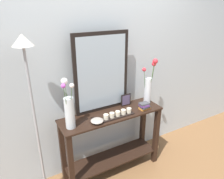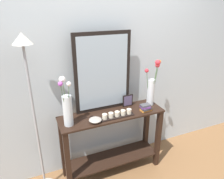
{
  "view_description": "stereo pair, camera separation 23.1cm",
  "coord_description": "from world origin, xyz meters",
  "px_view_note": "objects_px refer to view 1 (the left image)",
  "views": [
    {
      "loc": [
        -1.05,
        -1.86,
        2.0
      ],
      "look_at": [
        0.0,
        0.0,
        1.12
      ],
      "focal_mm": 33.88,
      "sensor_mm": 36.0,
      "label": 1
    },
    {
      "loc": [
        -0.84,
        -1.96,
        2.0
      ],
      "look_at": [
        0.0,
        0.0,
        1.12
      ],
      "focal_mm": 33.88,
      "sensor_mm": 36.0,
      "label": 2
    }
  ],
  "objects_px": {
    "vase_right": "(149,86)",
    "tall_vase_left": "(69,110)",
    "decorative_bowl": "(97,121)",
    "floor_lamp": "(32,98)",
    "book_stack": "(144,106)",
    "picture_frame_small": "(126,100)",
    "console_table": "(112,138)",
    "mirror_leaning": "(102,73)",
    "candle_tray": "(118,114)"
  },
  "relations": [
    {
      "from": "console_table",
      "to": "tall_vase_left",
      "type": "xyz_separation_m",
      "value": [
        -0.51,
        -0.05,
        0.54
      ]
    },
    {
      "from": "console_table",
      "to": "book_stack",
      "type": "xyz_separation_m",
      "value": [
        0.39,
        -0.1,
        0.38
      ]
    },
    {
      "from": "picture_frame_small",
      "to": "tall_vase_left",
      "type": "bearing_deg",
      "value": -169.16
    },
    {
      "from": "floor_lamp",
      "to": "vase_right",
      "type": "bearing_deg",
      "value": -0.49
    },
    {
      "from": "mirror_leaning",
      "to": "candle_tray",
      "type": "bearing_deg",
      "value": -73.85
    },
    {
      "from": "decorative_bowl",
      "to": "floor_lamp",
      "type": "height_order",
      "value": "floor_lamp"
    },
    {
      "from": "vase_right",
      "to": "decorative_bowl",
      "type": "height_order",
      "value": "vase_right"
    },
    {
      "from": "mirror_leaning",
      "to": "book_stack",
      "type": "distance_m",
      "value": 0.65
    },
    {
      "from": "tall_vase_left",
      "to": "candle_tray",
      "type": "xyz_separation_m",
      "value": [
        0.53,
        -0.05,
        -0.18
      ]
    },
    {
      "from": "candle_tray",
      "to": "console_table",
      "type": "bearing_deg",
      "value": 103.49
    },
    {
      "from": "tall_vase_left",
      "to": "book_stack",
      "type": "relative_size",
      "value": 3.9
    },
    {
      "from": "floor_lamp",
      "to": "picture_frame_small",
      "type": "bearing_deg",
      "value": 3.15
    },
    {
      "from": "candle_tray",
      "to": "picture_frame_small",
      "type": "height_order",
      "value": "picture_frame_small"
    },
    {
      "from": "decorative_bowl",
      "to": "book_stack",
      "type": "distance_m",
      "value": 0.63
    },
    {
      "from": "mirror_leaning",
      "to": "book_stack",
      "type": "height_order",
      "value": "mirror_leaning"
    },
    {
      "from": "decorative_bowl",
      "to": "mirror_leaning",
      "type": "bearing_deg",
      "value": 52.42
    },
    {
      "from": "book_stack",
      "to": "picture_frame_small",
      "type": "bearing_deg",
      "value": 125.22
    },
    {
      "from": "console_table",
      "to": "decorative_bowl",
      "type": "xyz_separation_m",
      "value": [
        -0.24,
        -0.1,
        0.36
      ]
    },
    {
      "from": "decorative_bowl",
      "to": "book_stack",
      "type": "xyz_separation_m",
      "value": [
        0.63,
        0.0,
        0.02
      ]
    },
    {
      "from": "decorative_bowl",
      "to": "book_stack",
      "type": "relative_size",
      "value": 0.98
    },
    {
      "from": "floor_lamp",
      "to": "mirror_leaning",
      "type": "bearing_deg",
      "value": 7.85
    },
    {
      "from": "vase_right",
      "to": "book_stack",
      "type": "distance_m",
      "value": 0.27
    },
    {
      "from": "tall_vase_left",
      "to": "vase_right",
      "type": "xyz_separation_m",
      "value": [
        1.04,
        0.07,
        0.03
      ]
    },
    {
      "from": "book_stack",
      "to": "vase_right",
      "type": "bearing_deg",
      "value": 40.51
    },
    {
      "from": "picture_frame_small",
      "to": "floor_lamp",
      "type": "distance_m",
      "value": 1.12
    },
    {
      "from": "picture_frame_small",
      "to": "console_table",
      "type": "bearing_deg",
      "value": -158.53
    },
    {
      "from": "picture_frame_small",
      "to": "book_stack",
      "type": "bearing_deg",
      "value": -54.78
    },
    {
      "from": "decorative_bowl",
      "to": "floor_lamp",
      "type": "relative_size",
      "value": 0.08
    },
    {
      "from": "picture_frame_small",
      "to": "book_stack",
      "type": "xyz_separation_m",
      "value": [
        0.14,
        -0.19,
        -0.03
      ]
    },
    {
      "from": "vase_right",
      "to": "tall_vase_left",
      "type": "bearing_deg",
      "value": -175.89
    },
    {
      "from": "console_table",
      "to": "book_stack",
      "type": "bearing_deg",
      "value": -13.86
    },
    {
      "from": "candle_tray",
      "to": "decorative_bowl",
      "type": "bearing_deg",
      "value": -178.52
    },
    {
      "from": "mirror_leaning",
      "to": "floor_lamp",
      "type": "height_order",
      "value": "floor_lamp"
    },
    {
      "from": "mirror_leaning",
      "to": "floor_lamp",
      "type": "xyz_separation_m",
      "value": [
        -0.78,
        -0.11,
        -0.08
      ]
    },
    {
      "from": "mirror_leaning",
      "to": "candle_tray",
      "type": "distance_m",
      "value": 0.49
    },
    {
      "from": "decorative_bowl",
      "to": "console_table",
      "type": "bearing_deg",
      "value": 22.72
    },
    {
      "from": "console_table",
      "to": "tall_vase_left",
      "type": "relative_size",
      "value": 2.25
    },
    {
      "from": "candle_tray",
      "to": "book_stack",
      "type": "xyz_separation_m",
      "value": [
        0.37,
        -0.0,
        0.01
      ]
    },
    {
      "from": "console_table",
      "to": "picture_frame_small",
      "type": "relative_size",
      "value": 8.2
    },
    {
      "from": "console_table",
      "to": "mirror_leaning",
      "type": "relative_size",
      "value": 1.35
    },
    {
      "from": "book_stack",
      "to": "floor_lamp",
      "type": "bearing_deg",
      "value": 173.64
    },
    {
      "from": "picture_frame_small",
      "to": "book_stack",
      "type": "distance_m",
      "value": 0.24
    },
    {
      "from": "console_table",
      "to": "book_stack",
      "type": "distance_m",
      "value": 0.55
    },
    {
      "from": "mirror_leaning",
      "to": "console_table",
      "type": "bearing_deg",
      "value": -72.21
    },
    {
      "from": "picture_frame_small",
      "to": "decorative_bowl",
      "type": "height_order",
      "value": "picture_frame_small"
    },
    {
      "from": "decorative_bowl",
      "to": "tall_vase_left",
      "type": "bearing_deg",
      "value": 169.2
    },
    {
      "from": "decorative_bowl",
      "to": "floor_lamp",
      "type": "xyz_separation_m",
      "value": [
        -0.59,
        0.14,
        0.35
      ]
    },
    {
      "from": "tall_vase_left",
      "to": "book_stack",
      "type": "bearing_deg",
      "value": -3.12
    },
    {
      "from": "decorative_bowl",
      "to": "book_stack",
      "type": "bearing_deg",
      "value": 0.29
    },
    {
      "from": "mirror_leaning",
      "to": "book_stack",
      "type": "xyz_separation_m",
      "value": [
        0.44,
        -0.24,
        -0.41
      ]
    }
  ]
}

